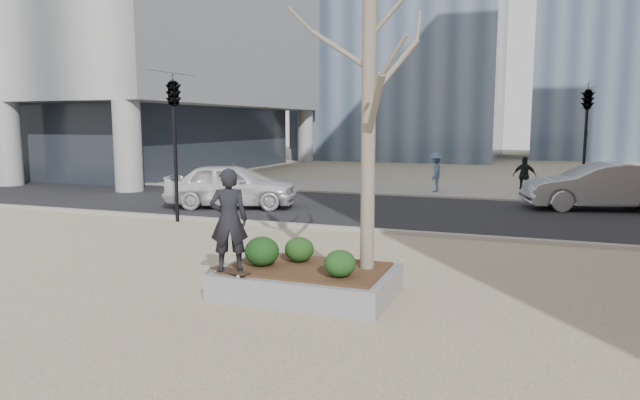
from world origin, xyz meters
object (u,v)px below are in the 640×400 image
(planter, at_px, (307,281))
(skateboard, at_px, (230,272))
(skateboarder, at_px, (229,220))
(police_car, at_px, (231,185))

(planter, distance_m, skateboard, 1.38)
(planter, xyz_separation_m, skateboard, (-1.10, -0.78, 0.26))
(skateboard, distance_m, skateboarder, 0.90)
(skateboard, xyz_separation_m, skateboarder, (0.00, 0.00, 0.90))
(skateboarder, distance_m, police_car, 10.88)
(planter, bearing_deg, skateboarder, -144.53)
(planter, height_order, skateboard, skateboard)
(planter, distance_m, police_car, 10.81)
(skateboard, bearing_deg, skateboarder, 0.00)
(police_car, bearing_deg, skateboard, -167.70)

